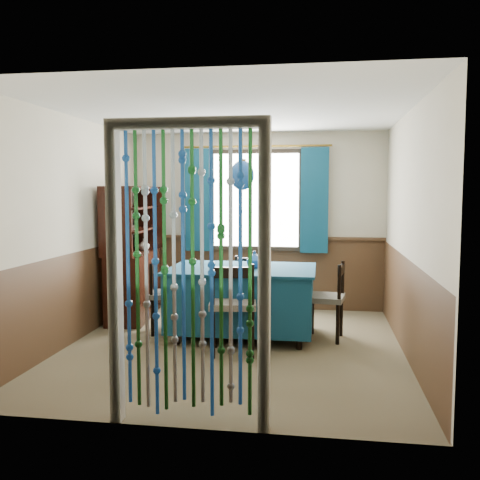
% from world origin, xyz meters
% --- Properties ---
extents(floor, '(4.00, 4.00, 0.00)m').
position_xyz_m(floor, '(0.00, 0.00, 0.00)').
color(floor, brown).
rests_on(floor, ground).
extents(ceiling, '(4.00, 4.00, 0.00)m').
position_xyz_m(ceiling, '(0.00, 0.00, 2.50)').
color(ceiling, silver).
rests_on(ceiling, ground).
extents(wall_back, '(3.60, 0.00, 3.60)m').
position_xyz_m(wall_back, '(0.00, 2.00, 1.25)').
color(wall_back, beige).
rests_on(wall_back, ground).
extents(wall_front, '(3.60, 0.00, 3.60)m').
position_xyz_m(wall_front, '(0.00, -2.00, 1.25)').
color(wall_front, beige).
rests_on(wall_front, ground).
extents(wall_left, '(0.00, 4.00, 4.00)m').
position_xyz_m(wall_left, '(-1.80, 0.00, 1.25)').
color(wall_left, beige).
rests_on(wall_left, ground).
extents(wall_right, '(0.00, 4.00, 4.00)m').
position_xyz_m(wall_right, '(1.80, 0.00, 1.25)').
color(wall_right, beige).
rests_on(wall_right, ground).
extents(wainscot_back, '(3.60, 0.00, 3.60)m').
position_xyz_m(wainscot_back, '(0.00, 1.99, 0.50)').
color(wainscot_back, '#452C1A').
rests_on(wainscot_back, ground).
extents(wainscot_front, '(3.60, 0.00, 3.60)m').
position_xyz_m(wainscot_front, '(0.00, -1.99, 0.50)').
color(wainscot_front, '#452C1A').
rests_on(wainscot_front, ground).
extents(wainscot_left, '(0.00, 4.00, 4.00)m').
position_xyz_m(wainscot_left, '(-1.79, 0.00, 0.50)').
color(wainscot_left, '#452C1A').
rests_on(wainscot_left, ground).
extents(wainscot_right, '(0.00, 4.00, 4.00)m').
position_xyz_m(wainscot_right, '(1.79, 0.00, 0.50)').
color(wainscot_right, '#452C1A').
rests_on(wainscot_right, ground).
extents(window, '(1.32, 0.12, 1.42)m').
position_xyz_m(window, '(0.00, 1.95, 1.55)').
color(window, black).
rests_on(window, wall_back).
extents(doorway, '(1.16, 0.12, 2.18)m').
position_xyz_m(doorway, '(0.00, -1.94, 1.05)').
color(doorway, silver).
rests_on(doorway, ground).
extents(dining_table, '(1.67, 1.16, 0.80)m').
position_xyz_m(dining_table, '(0.03, 0.45, 0.46)').
color(dining_table, navy).
rests_on(dining_table, floor).
extents(chair_near, '(0.53, 0.51, 0.96)m').
position_xyz_m(chair_near, '(0.03, -0.23, 0.51)').
color(chair_near, black).
rests_on(chair_near, floor).
extents(chair_far, '(0.51, 0.49, 0.85)m').
position_xyz_m(chair_far, '(0.04, 1.11, 0.45)').
color(chair_far, black).
rests_on(chair_far, floor).
extents(chair_left, '(0.48, 0.49, 0.85)m').
position_xyz_m(chair_left, '(-0.90, 0.48, 0.45)').
color(chair_left, black).
rests_on(chair_left, floor).
extents(chair_right, '(0.47, 0.49, 0.88)m').
position_xyz_m(chair_right, '(1.00, 0.48, 0.47)').
color(chair_right, black).
rests_on(chair_right, floor).
extents(sideboard, '(0.59, 1.37, 1.74)m').
position_xyz_m(sideboard, '(-1.55, 1.20, 0.60)').
color(sideboard, black).
rests_on(sideboard, floor).
extents(pendant_lamp, '(0.27, 0.27, 0.81)m').
position_xyz_m(pendant_lamp, '(0.03, 0.45, 1.86)').
color(pendant_lamp, olive).
rests_on(pendant_lamp, ceiling).
extents(vase_table, '(0.19, 0.19, 0.17)m').
position_xyz_m(vase_table, '(0.17, 0.46, 0.89)').
color(vase_table, '#154691').
rests_on(vase_table, dining_table).
extents(bowl_shelf, '(0.28, 0.28, 0.05)m').
position_xyz_m(bowl_shelf, '(-1.49, 0.94, 1.22)').
color(bowl_shelf, beige).
rests_on(bowl_shelf, sideboard).
extents(vase_sideboard, '(0.22, 0.22, 0.17)m').
position_xyz_m(vase_sideboard, '(-1.49, 1.46, 0.96)').
color(vase_sideboard, beige).
rests_on(vase_sideboard, sideboard).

